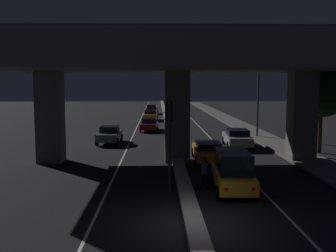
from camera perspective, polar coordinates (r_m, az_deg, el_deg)
The scene contains 18 objects.
ground_plane at distance 14.77m, azimuth 3.69°, elevation -14.14°, with size 200.00×200.00×0.00m, color black.
lane_line_left_inner at distance 49.12m, azimuth -4.37°, elevation 0.17°, with size 0.12×126.00×0.00m, color beige.
lane_line_right_inner at distance 49.31m, azimuth 4.28°, elevation 0.19°, with size 0.12×126.00×0.00m, color beige.
median_divider at distance 49.06m, azimuth -0.04°, elevation 0.35°, with size 0.70×126.00×0.30m, color gray.
sidewalk_right at distance 43.27m, azimuth 11.86°, elevation -0.67°, with size 2.72×126.00×0.13m, color #5B5956.
elevated_overpass at distance 25.75m, azimuth 1.35°, elevation 9.72°, with size 22.61×11.24×8.93m.
traffic_light_left_of_median at distance 18.12m, azimuth 0.18°, elevation -0.22°, with size 0.30×0.49×4.54m.
street_lamp at distance 38.08m, azimuth 12.55°, elevation 5.49°, with size 2.17×0.32×8.09m.
car_taxi_yellow_lead at distance 18.91m, azimuth 9.39°, elevation -6.45°, with size 1.98×4.08×1.95m.
car_taxi_yellow_second at distance 26.18m, azimuth 5.79°, elevation -3.58°, with size 2.00×4.75×1.32m.
car_silver_third at distance 32.35m, azimuth 9.98°, elevation -1.65°, with size 2.19×4.85×1.47m.
car_grey_lead_oncoming at distance 34.15m, azimuth -8.49°, elevation -1.26°, with size 2.03×4.04×1.47m.
car_dark_red_second_oncoming at distance 42.93m, azimuth -2.75°, elevation 0.27°, with size 2.03×4.51×1.38m.
car_taxi_yellow_third_oncoming at distance 54.94m, azimuth -2.57°, elevation 1.60°, with size 2.11×4.31×1.43m.
car_black_fourth_oncoming at distance 66.84m, azimuth -2.37°, elevation 2.43°, with size 2.04×4.00×1.54m.
motorcycle_black_filtering_near at distance 19.86m, azimuth 5.36°, elevation -6.92°, with size 0.32×1.92×1.50m.
pedestrian_on_sidewalk at distance 29.82m, azimuth 19.01°, elevation -2.12°, with size 0.30×0.30×1.69m.
roadside_tree_kerbside_near at distance 30.94m, azimuth 21.39°, elevation 5.44°, with size 4.63×4.63×7.28m.
Camera 1 is at (-1.30, -13.79, 5.12)m, focal length 42.00 mm.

